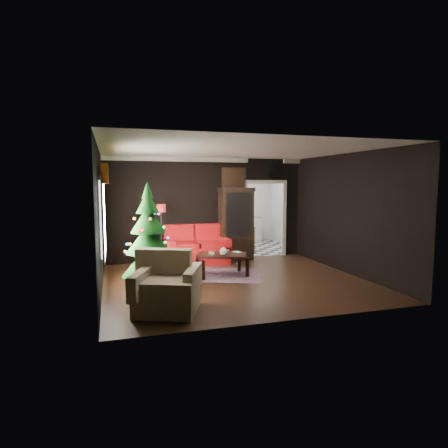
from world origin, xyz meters
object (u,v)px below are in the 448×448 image
object	(u,v)px
loveseat	(197,245)
coffee_table	(222,265)
armchair	(167,284)
kitchen_table	(241,238)
curio_cabinet	(236,225)
wall_clock	(274,174)
christmas_tree	(148,236)
teapot	(223,251)
floor_lamp	(161,233)

from	to	relation	value
loveseat	coffee_table	xyz separation A→B (m)	(0.25, -1.50, -0.24)
loveseat	coffee_table	world-z (taller)	loveseat
loveseat	armchair	world-z (taller)	loveseat
loveseat	kitchen_table	distance (m)	2.45
curio_cabinet	coffee_table	bearing A→B (deg)	-117.67
coffee_table	wall_clock	bearing A→B (deg)	42.12
christmas_tree	teapot	distance (m)	1.78
curio_cabinet	christmas_tree	size ratio (longest dim) A/B	0.93
teapot	kitchen_table	size ratio (longest dim) A/B	0.25
christmas_tree	wall_clock	distance (m)	4.69
floor_lamp	loveseat	bearing A→B (deg)	0.08
coffee_table	kitchen_table	size ratio (longest dim) A/B	1.47
armchair	kitchen_table	bearing A→B (deg)	81.35
floor_lamp	armchair	size ratio (longest dim) A/B	1.45
floor_lamp	christmas_tree	size ratio (longest dim) A/B	0.73
loveseat	curio_cabinet	world-z (taller)	curio_cabinet
curio_cabinet	coffee_table	xyz separation A→B (m)	(-0.90, -1.72, -0.69)
christmas_tree	armchair	world-z (taller)	christmas_tree
curio_cabinet	floor_lamp	size ratio (longest dim) A/B	1.27
loveseat	teapot	distance (m)	1.67
coffee_table	kitchen_table	bearing A→B (deg)	63.77
loveseat	curio_cabinet	bearing A→B (deg)	10.83
curio_cabinet	armchair	distance (m)	4.56
christmas_tree	armchair	bearing A→B (deg)	-84.67
curio_cabinet	teapot	distance (m)	2.11
wall_clock	kitchen_table	world-z (taller)	wall_clock
loveseat	curio_cabinet	distance (m)	1.25
christmas_tree	floor_lamp	bearing A→B (deg)	75.69
coffee_table	kitchen_table	distance (m)	3.51
kitchen_table	coffee_table	bearing A→B (deg)	-116.23
christmas_tree	wall_clock	size ratio (longest dim) A/B	6.38
floor_lamp	wall_clock	xyz separation A→B (m)	(3.28, 0.40, 1.55)
teapot	wall_clock	world-z (taller)	wall_clock
armchair	wall_clock	world-z (taller)	wall_clock
curio_cabinet	kitchen_table	size ratio (longest dim) A/B	2.53
teapot	wall_clock	bearing A→B (deg)	44.11
curio_cabinet	armchair	world-z (taller)	curio_cabinet
curio_cabinet	floor_lamp	xyz separation A→B (m)	(-2.08, -0.22, -0.12)
teapot	curio_cabinet	bearing A→B (deg)	63.91
floor_lamp	coffee_table	size ratio (longest dim) A/B	1.36
floor_lamp	kitchen_table	xyz separation A→B (m)	(2.73, 1.65, -0.45)
curio_cabinet	teapot	size ratio (longest dim) A/B	10.12
armchair	wall_clock	size ratio (longest dim) A/B	3.23
armchair	coffee_table	xyz separation A→B (m)	(1.54, 2.09, -0.20)
floor_lamp	armchair	bearing A→B (deg)	-95.88
wall_clock	armchair	bearing A→B (deg)	-132.40
teapot	loveseat	bearing A→B (deg)	98.06
armchair	loveseat	bearing A→B (deg)	92.08
coffee_table	floor_lamp	bearing A→B (deg)	128.03
loveseat	wall_clock	distance (m)	3.04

